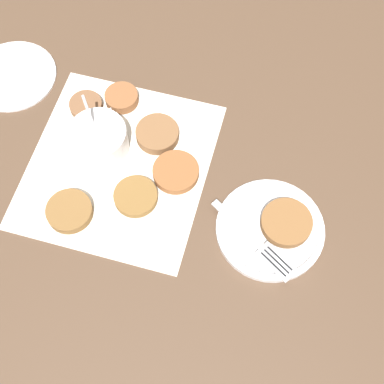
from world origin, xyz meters
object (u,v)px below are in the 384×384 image
at_px(serving_plate, 270,229).
at_px(extra_saucer, 13,75).
at_px(fork, 261,247).
at_px(fritter_on_plate, 286,225).
at_px(sauce_bowl, 99,140).

height_order(serving_plate, extra_saucer, serving_plate).
xyz_separation_m(fork, extra_saucer, (0.17, 0.54, -0.02)).
relative_size(fritter_on_plate, extra_saucer, 0.50).
relative_size(sauce_bowl, extra_saucer, 0.66).
relative_size(serving_plate, fork, 1.08).
height_order(sauce_bowl, fork, sauce_bowl).
bearing_deg(extra_saucer, serving_plate, -103.89).
height_order(fritter_on_plate, extra_saucer, fritter_on_plate).
xyz_separation_m(sauce_bowl, fork, (-0.09, -0.32, -0.01)).
xyz_separation_m(serving_plate, fritter_on_plate, (0.01, -0.02, 0.02)).
relative_size(serving_plate, fritter_on_plate, 2.15).
xyz_separation_m(fritter_on_plate, fork, (-0.05, 0.03, -0.01)).
bearing_deg(serving_plate, sauce_bowl, 81.39).
distance_m(fork, extra_saucer, 0.57).
relative_size(sauce_bowl, fritter_on_plate, 1.31).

